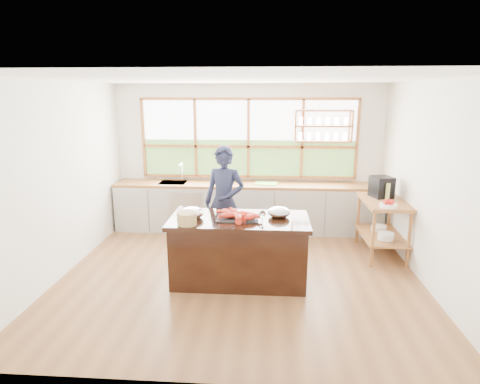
# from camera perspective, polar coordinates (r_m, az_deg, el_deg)

# --- Properties ---
(ground_plane) EXTENTS (5.00, 5.00, 0.00)m
(ground_plane) POSITION_cam_1_polar(r_m,az_deg,el_deg) (5.86, 0.02, -11.60)
(ground_plane) COLOR brown
(room_shell) EXTENTS (5.02, 4.52, 2.71)m
(room_shell) POSITION_cam_1_polar(r_m,az_deg,el_deg) (5.85, 0.61, 6.33)
(room_shell) COLOR white
(room_shell) RESTS_ON ground_plane
(back_counter) EXTENTS (4.90, 0.63, 0.90)m
(back_counter) POSITION_cam_1_polar(r_m,az_deg,el_deg) (7.52, 0.91, -2.11)
(back_counter) COLOR #B9B5AF
(back_counter) RESTS_ON ground_plane
(right_shelf_unit) EXTENTS (0.62, 1.10, 0.90)m
(right_shelf_unit) POSITION_cam_1_polar(r_m,az_deg,el_deg) (6.71, 19.62, -3.56)
(right_shelf_unit) COLOR #9F5C2A
(right_shelf_unit) RESTS_ON ground_plane
(island) EXTENTS (1.85, 0.90, 0.90)m
(island) POSITION_cam_1_polar(r_m,az_deg,el_deg) (5.49, -0.13, -8.21)
(island) COLOR black
(island) RESTS_ON ground_plane
(cook) EXTENTS (0.72, 0.56, 1.75)m
(cook) POSITION_cam_1_polar(r_m,az_deg,el_deg) (6.22, -2.24, -1.47)
(cook) COLOR #1D213C
(cook) RESTS_ON ground_plane
(potted_plant) EXTENTS (0.17, 0.14, 0.28)m
(potted_plant) POSITION_cam_1_polar(r_m,az_deg,el_deg) (7.47, -1.77, 2.39)
(potted_plant) COLOR slate
(potted_plant) RESTS_ON back_counter
(cutting_board) EXTENTS (0.45, 0.36, 0.01)m
(cutting_board) POSITION_cam_1_polar(r_m,az_deg,el_deg) (7.40, 3.72, 1.22)
(cutting_board) COLOR #6ACD43
(cutting_board) RESTS_ON back_counter
(espresso_machine) EXTENTS (0.37, 0.39, 0.33)m
(espresso_machine) POSITION_cam_1_polar(r_m,az_deg,el_deg) (6.79, 19.48, 0.70)
(espresso_machine) COLOR black
(espresso_machine) RESTS_ON right_shelf_unit
(wine_bottle) EXTENTS (0.08, 0.08, 0.27)m
(wine_bottle) POSITION_cam_1_polar(r_m,az_deg,el_deg) (6.64, 20.27, 0.05)
(wine_bottle) COLOR #B2C25F
(wine_bottle) RESTS_ON right_shelf_unit
(fruit_bowl) EXTENTS (0.25, 0.25, 0.11)m
(fruit_bowl) POSITION_cam_1_polar(r_m,az_deg,el_deg) (6.25, 20.36, -1.64)
(fruit_bowl) COLOR white
(fruit_bowl) RESTS_ON right_shelf_unit
(slate_board) EXTENTS (0.55, 0.40, 0.02)m
(slate_board) POSITION_cam_1_polar(r_m,az_deg,el_deg) (5.32, -0.33, -3.73)
(slate_board) COLOR black
(slate_board) RESTS_ON island
(lobster_pile) EXTENTS (0.55, 0.48, 0.08)m
(lobster_pile) POSITION_cam_1_polar(r_m,az_deg,el_deg) (5.30, -0.43, -3.26)
(lobster_pile) COLOR red
(lobster_pile) RESTS_ON slate_board
(mixing_bowl_left) EXTENTS (0.32, 0.32, 0.15)m
(mixing_bowl_left) POSITION_cam_1_polar(r_m,az_deg,el_deg) (5.39, -6.88, -2.97)
(mixing_bowl_left) COLOR #ADAFB4
(mixing_bowl_left) RESTS_ON island
(mixing_bowl_right) EXTENTS (0.30, 0.30, 0.15)m
(mixing_bowl_right) POSITION_cam_1_polar(r_m,az_deg,el_deg) (5.42, 5.56, -2.88)
(mixing_bowl_right) COLOR #ADAFB4
(mixing_bowl_right) RESTS_ON island
(wine_glass) EXTENTS (0.08, 0.08, 0.22)m
(wine_glass) POSITION_cam_1_polar(r_m,az_deg,el_deg) (4.95, 3.21, -3.27)
(wine_glass) COLOR silver
(wine_glass) RESTS_ON island
(wicker_basket) EXTENTS (0.24, 0.24, 0.16)m
(wicker_basket) POSITION_cam_1_polar(r_m,az_deg,el_deg) (5.11, -7.55, -3.80)
(wicker_basket) COLOR tan
(wicker_basket) RESTS_ON island
(parchment_roll) EXTENTS (0.12, 0.31, 0.08)m
(parchment_roll) POSITION_cam_1_polar(r_m,az_deg,el_deg) (5.58, -8.51, -2.73)
(parchment_roll) COLOR silver
(parchment_roll) RESTS_ON island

